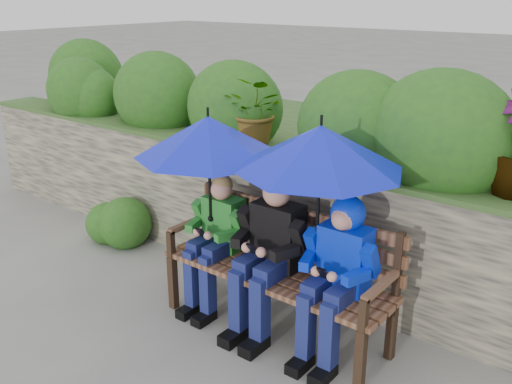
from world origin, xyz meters
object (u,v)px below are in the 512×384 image
Objects in this scene: park_bench at (281,262)px; umbrella_left at (208,136)px; boy_left at (216,235)px; boy_right at (338,266)px; boy_middle at (269,248)px; umbrella_right at (320,148)px.

umbrella_left reaches higher than park_bench.
boy_right is at bearing 0.38° from boy_left.
boy_middle is at bearing -1.20° from umbrella_left.
boy_middle is 1.07× the size of umbrella_right.
boy_middle is at bearing -178.19° from boy_right.
umbrella_left reaches higher than boy_middle.
boy_middle is 1.04× the size of boy_right.
boy_right is at bearing 0.28° from umbrella_left.
park_bench is 1.63× the size of boy_left.
park_bench is 0.90m from umbrella_right.
boy_middle is 0.85m from umbrella_left.
park_bench is 1.49× the size of boy_middle.
umbrella_right reaches higher than boy_left.
umbrella_right reaches higher than boy_middle.
boy_left reaches higher than park_bench.
umbrella_right is at bearing 1.42° from umbrella_left.
boy_middle reaches higher than park_bench.
umbrella_right reaches higher than umbrella_left.
boy_middle reaches higher than boy_right.
park_bench is 1.60× the size of umbrella_left.
boy_left is 0.71m from umbrella_left.
boy_middle reaches higher than boy_left.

